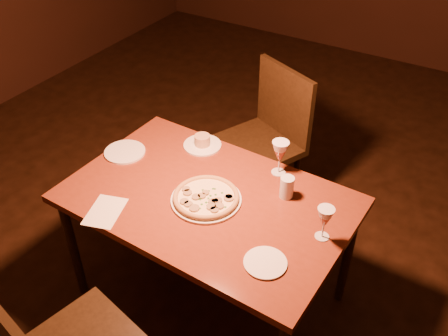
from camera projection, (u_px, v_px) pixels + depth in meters
The scene contains 11 objects.
floor at pixel (253, 304), 2.76m from camera, with size 7.00×7.00×0.00m, color #331C11.
dining_table at pixel (208, 207), 2.42m from camera, with size 1.38×0.92×0.72m.
chair_far at pixel (265, 137), 3.10m from camera, with size 0.62×0.62×0.98m.
pizza_plate at pixel (206, 197), 2.35m from camera, with size 0.34×0.34×0.04m.
ramekin_saucer at pixel (202, 143), 2.71m from camera, with size 0.21×0.21×0.07m.
wine_glass_far at pixel (280, 158), 2.48m from camera, with size 0.08×0.08×0.19m, color #A35444, non-canonical shape.
wine_glass_right at pixel (324, 223), 2.12m from camera, with size 0.07×0.07×0.16m, color #A35444, non-canonical shape.
water_tumbler at pixel (287, 187), 2.36m from camera, with size 0.07×0.07×0.11m, color silver.
side_plate_left at pixel (125, 152), 2.67m from camera, with size 0.22×0.22×0.01m, color white.
side_plate_near at pixel (265, 263), 2.05m from camera, with size 0.18×0.18×0.01m, color white.
menu_card at pixel (105, 211), 2.30m from camera, with size 0.15×0.21×0.00m, color white.
Camera 1 is at (0.75, -1.57, 2.28)m, focal length 40.00 mm.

